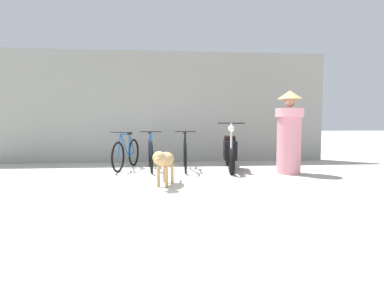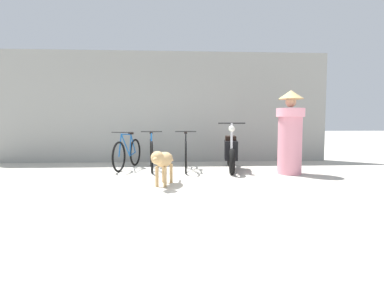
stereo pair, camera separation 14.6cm
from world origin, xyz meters
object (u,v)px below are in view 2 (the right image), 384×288
object	(u,v)px
motorcycle	(231,152)
bicycle_2	(186,154)
stray_dog	(163,160)
bicycle_0	(128,153)
person_in_robes	(290,132)
bicycle_1	(151,154)

from	to	relation	value
motorcycle	bicycle_2	bearing A→B (deg)	-87.04
stray_dog	motorcycle	bearing A→B (deg)	152.63
bicycle_0	person_in_robes	distance (m)	3.70
stray_dog	person_in_robes	xyz separation A→B (m)	(2.64, 1.03, 0.46)
bicycle_1	person_in_robes	world-z (taller)	person_in_robes
bicycle_1	stray_dog	bearing A→B (deg)	5.20
stray_dog	bicycle_2	bearing A→B (deg)	-179.73
bicycle_2	motorcycle	bearing A→B (deg)	86.85
motorcycle	stray_dog	bearing A→B (deg)	-34.53
stray_dog	person_in_robes	bearing A→B (deg)	126.65
motorcycle	bicycle_0	bearing A→B (deg)	-89.78
bicycle_0	stray_dog	size ratio (longest dim) A/B	1.57
motorcycle	bicycle_1	bearing A→B (deg)	-87.49
bicycle_0	bicycle_2	xyz separation A→B (m)	(1.36, -0.24, 0.01)
bicycle_0	bicycle_2	world-z (taller)	bicycle_2
bicycle_0	bicycle_1	size ratio (longest dim) A/B	0.97
stray_dog	person_in_robes	world-z (taller)	person_in_robes
bicycle_1	bicycle_2	world-z (taller)	bicycle_2
bicycle_1	bicycle_2	bearing A→B (deg)	78.42
bicycle_0	bicycle_2	size ratio (longest dim) A/B	0.98
bicycle_2	stray_dog	world-z (taller)	bicycle_2
bicycle_0	person_in_robes	bearing A→B (deg)	88.96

